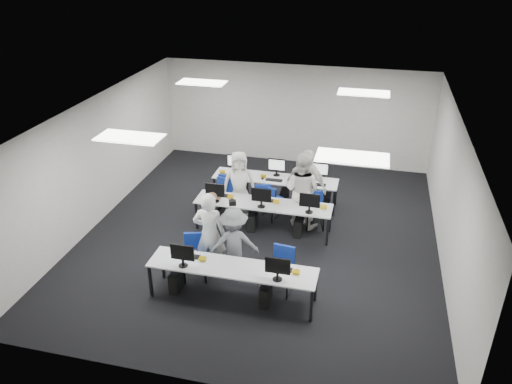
% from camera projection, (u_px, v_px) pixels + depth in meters
% --- Properties ---
extents(room, '(9.00, 9.02, 3.00)m').
position_uv_depth(room, '(261.00, 177.00, 11.05)').
color(room, black).
rests_on(room, ground).
extents(ceiling_panels, '(5.20, 4.60, 0.02)m').
position_uv_depth(ceiling_panels, '(262.00, 112.00, 10.37)').
color(ceiling_panels, white).
rests_on(ceiling_panels, room).
extents(desk_front, '(3.20, 0.70, 0.73)m').
position_uv_depth(desk_front, '(232.00, 269.00, 9.34)').
color(desk_front, silver).
rests_on(desk_front, ground).
extents(desk_mid, '(3.20, 0.70, 0.73)m').
position_uv_depth(desk_mid, '(263.00, 205.00, 11.59)').
color(desk_mid, silver).
rests_on(desk_mid, ground).
extents(desk_back, '(3.20, 0.70, 0.73)m').
position_uv_depth(desk_back, '(275.00, 180.00, 12.80)').
color(desk_back, silver).
rests_on(desk_back, ground).
extents(equipment_front, '(2.51, 0.41, 1.19)m').
position_uv_depth(equipment_front, '(223.00, 282.00, 9.51)').
color(equipment_front, '#0D63A9').
rests_on(equipment_front, desk_front).
extents(equipment_mid, '(2.91, 0.41, 1.19)m').
position_uv_depth(equipment_mid, '(255.00, 216.00, 11.76)').
color(equipment_mid, white).
rests_on(equipment_mid, desk_mid).
extents(equipment_back, '(2.91, 0.41, 1.19)m').
position_uv_depth(equipment_back, '(282.00, 192.00, 12.93)').
color(equipment_back, white).
rests_on(equipment_back, desk_back).
extents(chair_0, '(0.58, 0.61, 0.93)m').
position_uv_depth(chair_0, '(196.00, 264.00, 10.13)').
color(chair_0, navy).
rests_on(chair_0, ground).
extents(chair_1, '(0.50, 0.54, 0.92)m').
position_uv_depth(chair_1, '(281.00, 278.00, 9.74)').
color(chair_1, navy).
rests_on(chair_1, ground).
extents(chair_2, '(0.52, 0.55, 0.94)m').
position_uv_depth(chair_2, '(224.00, 201.00, 12.57)').
color(chair_2, navy).
rests_on(chair_2, ground).
extents(chair_3, '(0.54, 0.57, 0.86)m').
position_uv_depth(chair_3, '(263.00, 209.00, 12.25)').
color(chair_3, navy).
rests_on(chair_3, ground).
extents(chair_4, '(0.52, 0.54, 0.87)m').
position_uv_depth(chair_4, '(315.00, 216.00, 11.93)').
color(chair_4, navy).
rests_on(chair_4, ground).
extents(chair_5, '(0.54, 0.58, 0.95)m').
position_uv_depth(chair_5, '(229.00, 198.00, 12.73)').
color(chair_5, navy).
rests_on(chair_5, ground).
extents(chair_6, '(0.52, 0.54, 0.82)m').
position_uv_depth(chair_6, '(273.00, 205.00, 12.49)').
color(chair_6, navy).
rests_on(chair_6, ground).
extents(chair_7, '(0.45, 0.48, 0.81)m').
position_uv_depth(chair_7, '(312.00, 211.00, 12.23)').
color(chair_7, navy).
rests_on(chair_7, ground).
extents(handbag, '(0.43, 0.32, 0.32)m').
position_uv_depth(handbag, '(215.00, 194.00, 11.65)').
color(handbag, '#9F7C52').
rests_on(handbag, desk_mid).
extents(student_0, '(0.69, 0.47, 1.83)m').
position_uv_depth(student_0, '(210.00, 234.00, 10.01)').
color(student_0, white).
rests_on(student_0, ground).
extents(student_1, '(1.06, 0.92, 1.85)m').
position_uv_depth(student_1, '(302.00, 190.00, 11.75)').
color(student_1, white).
rests_on(student_1, ground).
extents(student_2, '(0.94, 0.75, 1.67)m').
position_uv_depth(student_2, '(239.00, 184.00, 12.25)').
color(student_2, white).
rests_on(student_2, ground).
extents(student_3, '(1.18, 0.87, 1.86)m').
position_uv_depth(student_3, '(306.00, 186.00, 11.93)').
color(student_3, white).
rests_on(student_3, ground).
extents(photographer, '(1.14, 0.87, 1.56)m').
position_uv_depth(photographer, '(234.00, 244.00, 9.93)').
color(photographer, slate).
rests_on(photographer, ground).
extents(dslr_camera, '(0.19, 0.22, 0.10)m').
position_uv_depth(dslr_camera, '(232.00, 203.00, 9.72)').
color(dslr_camera, black).
rests_on(dslr_camera, photographer).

